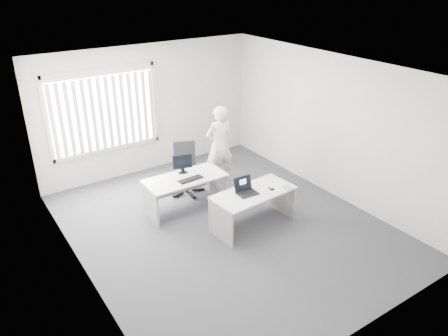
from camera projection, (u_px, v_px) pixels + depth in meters
ground at (225, 226)px, 7.86m from camera, size 6.00×6.00×0.00m
wall_back at (148, 109)px, 9.52m from camera, size 5.00×0.02×2.80m
wall_front at (372, 241)px, 5.02m from camera, size 5.00×0.02×2.80m
wall_left at (75, 195)px, 6.00m from camera, size 0.02×6.00×2.80m
wall_right at (331, 126)px, 8.53m from camera, size 0.02×6.00×2.80m
ceiling at (226, 71)px, 6.67m from camera, size 5.00×6.00×0.02m
window at (104, 111)px, 8.92m from camera, size 2.32×0.06×1.76m
blinds at (105, 113)px, 8.89m from camera, size 2.20×0.10×1.50m
desk_near at (253, 201)px, 7.68m from camera, size 1.54×0.81×0.68m
desk_far at (185, 187)px, 8.17m from camera, size 1.52×0.72×0.69m
office_chair at (186, 177)px, 8.93m from camera, size 0.79×0.79×1.06m
person at (219, 145)px, 9.09m from camera, size 0.65×0.45×1.71m
laptop at (248, 187)px, 7.47m from camera, size 0.36×0.32×0.27m
paper_sheet at (274, 187)px, 7.77m from camera, size 0.35×0.28×0.00m
mouse at (271, 188)px, 7.68m from camera, size 0.08×0.12×0.05m
booklet at (288, 188)px, 7.72m from camera, size 0.15×0.20×0.01m
keyboard at (191, 179)px, 8.00m from camera, size 0.48×0.18×0.02m
monitor at (182, 164)px, 8.19m from camera, size 0.39×0.20×0.37m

